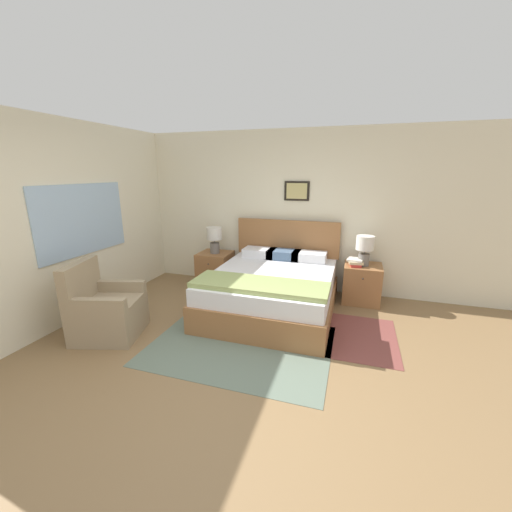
{
  "coord_description": "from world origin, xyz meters",
  "views": [
    {
      "loc": [
        1.13,
        -2.33,
        1.95
      ],
      "look_at": [
        -0.09,
        1.52,
        0.85
      ],
      "focal_mm": 22.0,
      "sensor_mm": 36.0,
      "label": 1
    }
  ],
  "objects": [
    {
      "name": "bed",
      "position": [
        0.09,
        1.75,
        0.32
      ],
      "size": [
        1.7,
        1.99,
        1.18
      ],
      "color": "#936038",
      "rests_on": "ground_plane"
    },
    {
      "name": "nightstand_by_door",
      "position": [
        1.31,
        2.46,
        0.29
      ],
      "size": [
        0.54,
        0.54,
        0.58
      ],
      "color": "#936038",
      "rests_on": "ground_plane"
    },
    {
      "name": "ground_plane",
      "position": [
        0.0,
        0.0,
        0.0
      ],
      "size": [
        16.0,
        16.0,
        0.0
      ],
      "primitive_type": "plane",
      "color": "olive"
    },
    {
      "name": "area_rug_bedside",
      "position": [
        1.26,
        1.31,
        0.0
      ],
      "size": [
        0.96,
        1.16,
        0.01
      ],
      "color": "brown",
      "rests_on": "ground_plane"
    },
    {
      "name": "book_novel_upper",
      "position": [
        1.19,
        2.41,
        0.68
      ],
      "size": [
        0.25,
        0.26,
        0.03
      ],
      "rotation": [
        0.0,
        0.0,
        -0.18
      ],
      "color": "silver",
      "rests_on": "book_hardcover_middle"
    },
    {
      "name": "wall_left",
      "position": [
        -2.4,
        1.37,
        1.3
      ],
      "size": [
        0.08,
        5.17,
        2.6
      ],
      "color": "beige",
      "rests_on": "ground_plane"
    },
    {
      "name": "book_hardcover_middle",
      "position": [
        1.19,
        2.41,
        0.64
      ],
      "size": [
        0.24,
        0.29,
        0.04
      ],
      "rotation": [
        0.0,
        0.0,
        0.16
      ],
      "color": "beige",
      "rests_on": "book_thick_bottom"
    },
    {
      "name": "nightstand_near_window",
      "position": [
        -1.13,
        2.46,
        0.29
      ],
      "size": [
        0.54,
        0.54,
        0.58
      ],
      "color": "#936038",
      "rests_on": "ground_plane"
    },
    {
      "name": "area_rug_main",
      "position": [
        -0.01,
        0.7,
        0.0
      ],
      "size": [
        2.04,
        1.52,
        0.01
      ],
      "color": "slate",
      "rests_on": "ground_plane"
    },
    {
      "name": "wall_back",
      "position": [
        0.0,
        2.8,
        1.3
      ],
      "size": [
        7.15,
        0.09,
        2.6
      ],
      "color": "beige",
      "rests_on": "ground_plane"
    },
    {
      "name": "armchair",
      "position": [
        -1.66,
        0.44,
        0.31
      ],
      "size": [
        0.88,
        0.86,
        0.93
      ],
      "rotation": [
        0.0,
        0.0,
        -1.29
      ],
      "color": "#998466",
      "rests_on": "ground_plane"
    },
    {
      "name": "book_thick_bottom",
      "position": [
        1.19,
        2.41,
        0.6
      ],
      "size": [
        0.19,
        0.29,
        0.04
      ],
      "rotation": [
        0.0,
        0.0,
        0.15
      ],
      "color": "#B7332D",
      "rests_on": "nightstand_by_door"
    },
    {
      "name": "table_lamp_near_window",
      "position": [
        -1.12,
        2.45,
        0.87
      ],
      "size": [
        0.26,
        0.26,
        0.45
      ],
      "color": "slate",
      "rests_on": "nightstand_near_window"
    },
    {
      "name": "table_lamp_by_door",
      "position": [
        1.31,
        2.45,
        0.87
      ],
      "size": [
        0.26,
        0.26,
        0.45
      ],
      "color": "slate",
      "rests_on": "nightstand_by_door"
    }
  ]
}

